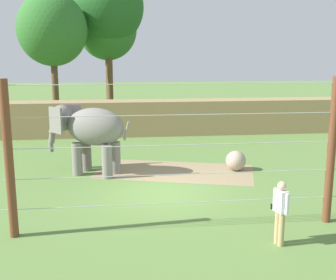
# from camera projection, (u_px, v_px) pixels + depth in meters

# --- Properties ---
(ground_plane) EXTENTS (120.00, 120.00, 0.00)m
(ground_plane) POSITION_uv_depth(u_px,v_px,m) (165.00, 193.00, 14.70)
(ground_plane) COLOR #5B7F3D
(dirt_patch) EXTENTS (6.98, 4.76, 0.01)m
(dirt_patch) POSITION_uv_depth(u_px,v_px,m) (175.00, 171.00, 17.42)
(dirt_patch) COLOR #937F5B
(dirt_patch) RESTS_ON ground
(embankment_wall) EXTENTS (36.00, 1.80, 2.04)m
(embankment_wall) POSITION_uv_depth(u_px,v_px,m) (145.00, 118.00, 25.20)
(embankment_wall) COLOR #997F56
(embankment_wall) RESTS_ON ground
(elephant) EXTENTS (3.40, 2.45, 2.74)m
(elephant) POSITION_uv_depth(u_px,v_px,m) (89.00, 129.00, 16.75)
(elephant) COLOR gray
(elephant) RESTS_ON ground
(enrichment_ball) EXTENTS (0.83, 0.83, 0.83)m
(enrichment_ball) POSITION_uv_depth(u_px,v_px,m) (236.00, 161.00, 17.46)
(enrichment_ball) COLOR tan
(enrichment_ball) RESTS_ON ground
(cable_fence) EXTENTS (9.71, 0.23, 4.16)m
(cable_fence) POSITION_uv_depth(u_px,v_px,m) (177.00, 155.00, 11.28)
(cable_fence) COLOR brown
(cable_fence) RESTS_ON ground
(zookeeper) EXTENTS (0.31, 0.57, 1.67)m
(zookeeper) POSITION_uv_depth(u_px,v_px,m) (280.00, 210.00, 10.53)
(zookeeper) COLOR tan
(zookeeper) RESTS_ON ground
(tree_far_left) EXTENTS (4.37, 4.37, 8.88)m
(tree_far_left) POSITION_uv_depth(u_px,v_px,m) (107.00, 30.00, 31.35)
(tree_far_left) COLOR brown
(tree_far_left) RESTS_ON ground
(tree_left_of_centre) EXTENTS (4.56, 4.56, 8.75)m
(tree_left_of_centre) POSITION_uv_depth(u_px,v_px,m) (52.00, 30.00, 27.68)
(tree_left_of_centre) COLOR brown
(tree_left_of_centre) RESTS_ON ground
(tree_behind_wall) EXTENTS (5.15, 5.15, 10.80)m
(tree_behind_wall) POSITION_uv_depth(u_px,v_px,m) (108.00, 7.00, 30.42)
(tree_behind_wall) COLOR brown
(tree_behind_wall) RESTS_ON ground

